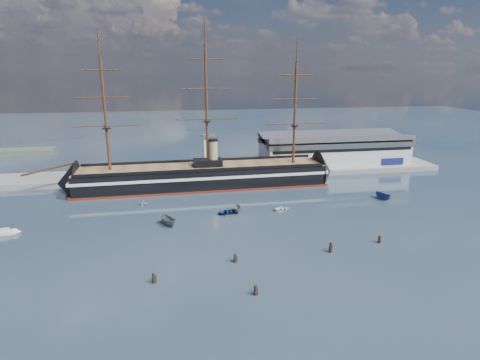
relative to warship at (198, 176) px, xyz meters
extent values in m
plane|color=#1C3141|center=(2.34, -20.00, -4.04)|extent=(600.00, 600.00, 0.00)
cube|color=slate|center=(12.34, 16.00, -4.04)|extent=(180.00, 18.00, 2.00)
cube|color=#B7BABC|center=(60.34, 20.00, 2.96)|extent=(62.00, 20.00, 10.00)
cube|color=#3F4247|center=(60.34, 20.00, 8.56)|extent=(63.00, 21.00, 2.00)
cube|color=silver|center=(5.34, 13.00, 4.96)|extent=(4.00, 4.00, 14.00)
cube|color=#3F4247|center=(5.34, 13.00, 12.46)|extent=(5.00, 5.00, 1.00)
cube|color=black|center=(1.73, 0.00, -0.04)|extent=(88.28, 17.60, 7.00)
cube|color=silver|center=(1.73, 0.00, 1.16)|extent=(90.28, 17.88, 1.00)
cube|color=#5E1F13|center=(1.73, 0.00, -3.69)|extent=(90.28, 17.84, 0.90)
cone|color=black|center=(-44.77, 0.00, -0.34)|extent=(14.28, 15.93, 15.68)
cone|color=black|center=(48.23, 0.00, -0.34)|extent=(11.28, 15.88, 15.68)
cube|color=brown|center=(1.73, 0.00, 3.56)|extent=(88.25, 16.32, 0.40)
cube|color=black|center=(3.73, 0.00, 4.96)|extent=(10.11, 6.18, 2.50)
cylinder|color=tan|center=(5.73, 0.00, 8.46)|extent=(3.20, 3.20, 9.00)
cylinder|color=#381E0F|center=(-50.27, 0.00, 4.96)|extent=(17.76, 1.02, 4.43)
cylinder|color=#381E0F|center=(-30.27, 0.00, 22.76)|extent=(0.90, 0.90, 38.00)
cylinder|color=#381E0F|center=(3.73, 0.00, 24.76)|extent=(0.90, 0.90, 42.00)
cylinder|color=#381E0F|center=(35.73, 0.00, 21.76)|extent=(0.90, 0.90, 36.00)
cube|color=beige|center=(-53.81, -34.48, -3.56)|extent=(7.35, 2.61, 0.96)
cube|color=beige|center=(-53.81, -34.48, -2.79)|extent=(3.95, 1.80, 0.77)
imported|color=slate|center=(-10.74, -35.94, -4.04)|extent=(8.12, 5.99, 3.07)
imported|color=navy|center=(6.64, -29.39, -4.04)|extent=(2.25, 3.75, 1.64)
imported|color=slate|center=(9.60, -29.08, -4.04)|extent=(6.31, 2.86, 2.44)
imported|color=silver|center=(-18.44, -17.30, -4.04)|extent=(4.73, 5.66, 1.93)
imported|color=white|center=(23.53, -29.69, -4.04)|extent=(1.52, 3.40, 1.55)
imported|color=navy|center=(58.97, -25.04, -4.04)|extent=(7.34, 4.73, 2.76)
cylinder|color=black|center=(-13.93, -66.42, -4.04)|extent=(0.64, 0.64, 2.90)
cylinder|color=black|center=(5.27, -74.37, -4.04)|extent=(0.64, 0.64, 2.76)
cylinder|color=black|center=(26.54, -59.40, -4.04)|extent=(0.64, 0.64, 3.24)
cylinder|color=black|center=(40.53, -56.53, -4.04)|extent=(0.64, 0.64, 2.67)
cylinder|color=black|center=(3.64, -60.47, -4.04)|extent=(0.64, 0.64, 2.79)
camera|label=1|loc=(-9.48, -140.53, 37.69)|focal=30.00mm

